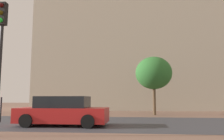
{
  "coord_description": "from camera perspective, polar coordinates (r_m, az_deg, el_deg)",
  "views": [
    {
      "loc": [
        1.12,
        -4.21,
        1.37
      ],
      "look_at": [
        -0.38,
        9.74,
        3.11
      ],
      "focal_mm": 37.03,
      "sensor_mm": 36.0,
      "label": 1
    }
  ],
  "objects": [
    {
      "name": "traffic_light_pole",
      "position": [
        9.87,
        -25.72,
        6.32
      ],
      "size": [
        0.28,
        0.34,
        5.1
      ],
      "color": "black",
      "rests_on": "ground_plane"
    },
    {
      "name": "street_asphalt_strip",
      "position": [
        13.5,
        1.37,
        -12.87
      ],
      "size": [
        120.0,
        8.12,
        0.0
      ],
      "primitive_type": "cube",
      "color": "#38383D",
      "rests_on": "ground_plane"
    },
    {
      "name": "ground_plane",
      "position": [
        14.32,
        1.65,
        -12.55
      ],
      "size": [
        120.0,
        120.0,
        0.0
      ],
      "primitive_type": "plane",
      "color": "brown"
    },
    {
      "name": "landmark_building",
      "position": [
        33.16,
        7.81,
        9.25
      ],
      "size": [
        27.32,
        11.82,
        38.13
      ],
      "color": "#B2A893",
      "rests_on": "ground_plane"
    },
    {
      "name": "car_red",
      "position": [
        12.21,
        -12.01,
        -10.01
      ],
      "size": [
        4.53,
        2.1,
        1.48
      ],
      "color": "red",
      "rests_on": "ground_plane"
    },
    {
      "name": "tree_curb_far",
      "position": [
        20.1,
        10.24,
        -0.76
      ],
      "size": [
        3.11,
        3.11,
        4.95
      ],
      "color": "brown",
      "rests_on": "ground_plane"
    }
  ]
}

